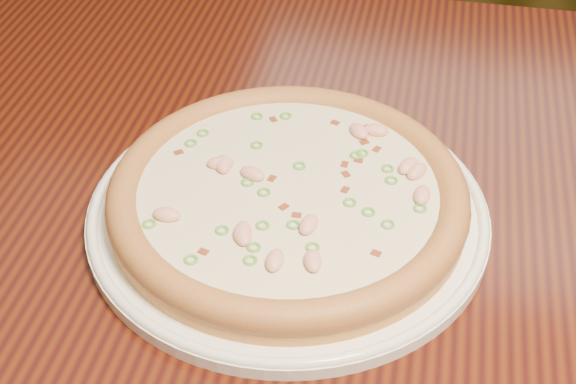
# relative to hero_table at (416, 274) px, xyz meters

# --- Properties ---
(ground) EXTENTS (9.00, 9.00, 0.00)m
(ground) POSITION_rel_hero_table_xyz_m (-0.01, 0.45, -0.65)
(ground) COLOR black
(hero_table) EXTENTS (1.20, 0.80, 0.75)m
(hero_table) POSITION_rel_hero_table_xyz_m (0.00, 0.00, 0.00)
(hero_table) COLOR black
(hero_table) RESTS_ON ground
(plate) EXTENTS (0.35, 0.35, 0.02)m
(plate) POSITION_rel_hero_table_xyz_m (-0.12, -0.05, 0.11)
(plate) COLOR white
(plate) RESTS_ON hero_table
(pizza) EXTENTS (0.31, 0.31, 0.03)m
(pizza) POSITION_rel_hero_table_xyz_m (-0.12, -0.05, 0.13)
(pizza) COLOR #CF8742
(pizza) RESTS_ON plate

